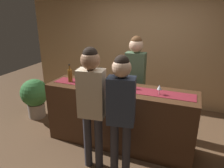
{
  "coord_description": "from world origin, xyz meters",
  "views": [
    {
      "loc": [
        0.99,
        -2.84,
        2.13
      ],
      "look_at": [
        -0.12,
        0.0,
        1.04
      ],
      "focal_mm": 33.57,
      "sensor_mm": 36.0,
      "label": 1
    }
  ],
  "objects_px": {
    "wine_bottle_clear": "(101,80)",
    "wine_bottle_amber": "(70,75)",
    "wine_glass_mid_counter": "(160,88)",
    "customer_sipping": "(121,106)",
    "potted_plant_tall": "(35,96)",
    "customer_browsing": "(92,98)",
    "bartender": "(135,74)",
    "wine_glass_near_customer": "(133,82)",
    "wine_bottle_green": "(117,79)"
  },
  "relations": [
    {
      "from": "bartender",
      "to": "customer_browsing",
      "type": "xyz_separation_m",
      "value": [
        -0.24,
        -1.22,
        -0.0
      ]
    },
    {
      "from": "wine_bottle_clear",
      "to": "wine_glass_near_customer",
      "type": "distance_m",
      "value": 0.49
    },
    {
      "from": "wine_bottle_green",
      "to": "customer_sipping",
      "type": "distance_m",
      "value": 0.77
    },
    {
      "from": "wine_glass_near_customer",
      "to": "customer_browsing",
      "type": "bearing_deg",
      "value": -117.18
    },
    {
      "from": "potted_plant_tall",
      "to": "wine_bottle_green",
      "type": "bearing_deg",
      "value": -5.46
    },
    {
      "from": "customer_sipping",
      "to": "potted_plant_tall",
      "type": "bearing_deg",
      "value": 148.3
    },
    {
      "from": "wine_glass_mid_counter",
      "to": "potted_plant_tall",
      "type": "relative_size",
      "value": 0.18
    },
    {
      "from": "wine_bottle_amber",
      "to": "wine_glass_mid_counter",
      "type": "height_order",
      "value": "wine_bottle_amber"
    },
    {
      "from": "customer_sipping",
      "to": "wine_bottle_green",
      "type": "bearing_deg",
      "value": 103.86
    },
    {
      "from": "customer_sipping",
      "to": "customer_browsing",
      "type": "height_order",
      "value": "customer_browsing"
    },
    {
      "from": "wine_bottle_clear",
      "to": "wine_bottle_amber",
      "type": "bearing_deg",
      "value": 179.52
    },
    {
      "from": "customer_sipping",
      "to": "potted_plant_tall",
      "type": "distance_m",
      "value": 2.38
    },
    {
      "from": "wine_bottle_amber",
      "to": "wine_glass_near_customer",
      "type": "height_order",
      "value": "wine_bottle_amber"
    },
    {
      "from": "wine_bottle_clear",
      "to": "customer_sipping",
      "type": "relative_size",
      "value": 0.18
    },
    {
      "from": "wine_bottle_green",
      "to": "wine_bottle_amber",
      "type": "relative_size",
      "value": 1.0
    },
    {
      "from": "customer_sipping",
      "to": "wine_glass_near_customer",
      "type": "bearing_deg",
      "value": 84.35
    },
    {
      "from": "bartender",
      "to": "potted_plant_tall",
      "type": "height_order",
      "value": "bartender"
    },
    {
      "from": "bartender",
      "to": "customer_sipping",
      "type": "distance_m",
      "value": 1.22
    },
    {
      "from": "wine_glass_mid_counter",
      "to": "customer_browsing",
      "type": "relative_size",
      "value": 0.08
    },
    {
      "from": "wine_glass_near_customer",
      "to": "bartender",
      "type": "xyz_separation_m",
      "value": [
        -0.11,
        0.55,
        -0.03
      ]
    },
    {
      "from": "customer_browsing",
      "to": "wine_bottle_green",
      "type": "bearing_deg",
      "value": 75.32
    },
    {
      "from": "wine_glass_near_customer",
      "to": "wine_glass_mid_counter",
      "type": "bearing_deg",
      "value": -10.58
    },
    {
      "from": "wine_glass_mid_counter",
      "to": "customer_browsing",
      "type": "distance_m",
      "value": 0.97
    },
    {
      "from": "wine_bottle_clear",
      "to": "customer_browsing",
      "type": "distance_m",
      "value": 0.62
    },
    {
      "from": "wine_bottle_amber",
      "to": "customer_sipping",
      "type": "bearing_deg",
      "value": -28.53
    },
    {
      "from": "wine_bottle_amber",
      "to": "customer_sipping",
      "type": "height_order",
      "value": "customer_sipping"
    },
    {
      "from": "wine_bottle_green",
      "to": "customer_sipping",
      "type": "relative_size",
      "value": 0.18
    },
    {
      "from": "potted_plant_tall",
      "to": "wine_glass_mid_counter",
      "type": "bearing_deg",
      "value": -6.62
    },
    {
      "from": "customer_sipping",
      "to": "wine_bottle_clear",
      "type": "bearing_deg",
      "value": 122.15
    },
    {
      "from": "wine_bottle_clear",
      "to": "wine_bottle_green",
      "type": "height_order",
      "value": "same"
    },
    {
      "from": "wine_bottle_amber",
      "to": "potted_plant_tall",
      "type": "distance_m",
      "value": 1.26
    },
    {
      "from": "wine_bottle_green",
      "to": "wine_glass_near_customer",
      "type": "bearing_deg",
      "value": -8.52
    },
    {
      "from": "wine_bottle_green",
      "to": "wine_glass_near_customer",
      "type": "xyz_separation_m",
      "value": [
        0.26,
        -0.04,
        -0.01
      ]
    },
    {
      "from": "wine_glass_near_customer",
      "to": "potted_plant_tall",
      "type": "distance_m",
      "value": 2.21
    },
    {
      "from": "wine_bottle_clear",
      "to": "potted_plant_tall",
      "type": "height_order",
      "value": "wine_bottle_clear"
    },
    {
      "from": "bartender",
      "to": "wine_glass_mid_counter",
      "type": "bearing_deg",
      "value": 129.14
    },
    {
      "from": "wine_glass_near_customer",
      "to": "wine_glass_mid_counter",
      "type": "xyz_separation_m",
      "value": [
        0.41,
        -0.08,
        0.0
      ]
    },
    {
      "from": "wine_glass_near_customer",
      "to": "potted_plant_tall",
      "type": "xyz_separation_m",
      "value": [
        -2.11,
        0.22,
        -0.63
      ]
    },
    {
      "from": "wine_glass_mid_counter",
      "to": "wine_glass_near_customer",
      "type": "bearing_deg",
      "value": 169.42
    },
    {
      "from": "wine_glass_near_customer",
      "to": "customer_sipping",
      "type": "height_order",
      "value": "customer_sipping"
    },
    {
      "from": "customer_browsing",
      "to": "bartender",
      "type": "bearing_deg",
      "value": 71.52
    },
    {
      "from": "wine_bottle_green",
      "to": "bartender",
      "type": "height_order",
      "value": "bartender"
    },
    {
      "from": "wine_bottle_amber",
      "to": "bartender",
      "type": "bearing_deg",
      "value": 32.98
    },
    {
      "from": "wine_glass_near_customer",
      "to": "customer_browsing",
      "type": "height_order",
      "value": "customer_browsing"
    },
    {
      "from": "wine_bottle_amber",
      "to": "wine_glass_mid_counter",
      "type": "xyz_separation_m",
      "value": [
        1.46,
        -0.01,
        -0.01
      ]
    },
    {
      "from": "customer_browsing",
      "to": "wine_bottle_amber",
      "type": "bearing_deg",
      "value": 131.42
    },
    {
      "from": "wine_bottle_clear",
      "to": "wine_bottle_amber",
      "type": "distance_m",
      "value": 0.57
    },
    {
      "from": "wine_bottle_clear",
      "to": "bartender",
      "type": "xyz_separation_m",
      "value": [
        0.37,
        0.61,
        -0.04
      ]
    },
    {
      "from": "customer_sipping",
      "to": "wine_bottle_amber",
      "type": "bearing_deg",
      "value": 141.87
    },
    {
      "from": "wine_glass_mid_counter",
      "to": "wine_bottle_clear",
      "type": "bearing_deg",
      "value": 179.4
    }
  ]
}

